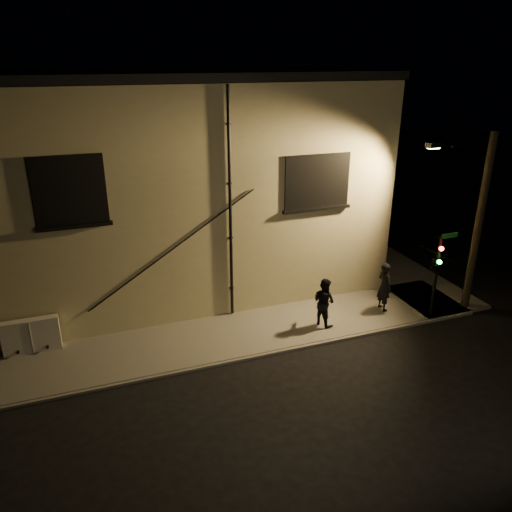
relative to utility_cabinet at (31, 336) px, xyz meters
name	(u,v)px	position (x,y,z in m)	size (l,w,h in m)	color
ground	(308,346)	(8.83, -2.70, -0.71)	(90.00, 90.00, 0.00)	black
sidewalk	(289,288)	(10.05, 1.69, -0.65)	(21.00, 16.00, 0.12)	#5B5A52
building	(165,173)	(5.83, 6.29, 3.69)	(16.20, 12.23, 8.80)	tan
utility_cabinet	(31,336)	(0.00, 0.00, 0.00)	(1.80, 0.30, 1.19)	#BBBAB2
pedestrian_a	(384,287)	(12.64, -1.41, 0.37)	(0.70, 0.46, 1.93)	black
pedestrian_b	(324,302)	(9.93, -1.65, 0.31)	(0.88, 0.69, 1.81)	black
traffic_signal	(436,264)	(13.95, -2.51, 1.57)	(1.16, 1.88, 3.23)	black
streetlamp_pole	(476,219)	(15.78, -2.21, 2.97)	(2.02, 1.38, 6.90)	black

